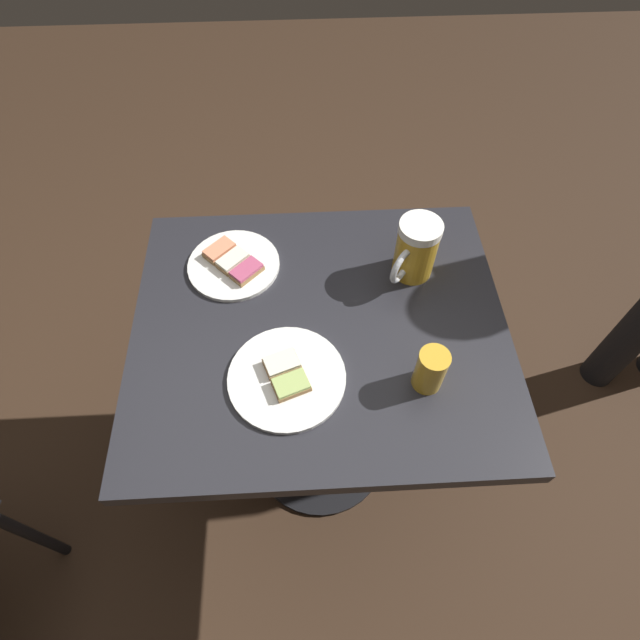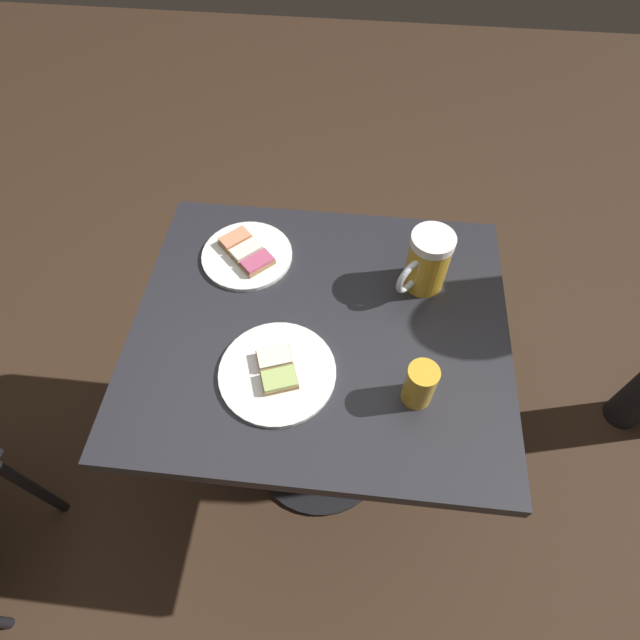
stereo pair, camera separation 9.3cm
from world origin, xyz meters
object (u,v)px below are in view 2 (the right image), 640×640
at_px(plate_near, 247,254).
at_px(beer_glass_small, 420,385).
at_px(plate_far, 277,372).
at_px(beer_mug, 427,262).

distance_m(plate_near, beer_glass_small, 0.51).
xyz_separation_m(plate_far, beer_glass_small, (0.28, -0.02, 0.04)).
bearing_deg(beer_mug, plate_far, -137.54).
relative_size(plate_far, beer_glass_small, 2.35).
relative_size(plate_far, beer_mug, 1.62).
bearing_deg(beer_glass_small, plate_far, 175.54).
bearing_deg(beer_glass_small, beer_mug, 87.42).
relative_size(plate_near, beer_glass_small, 2.12).
bearing_deg(beer_mug, plate_near, 174.82).
distance_m(plate_near, plate_far, 0.32).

